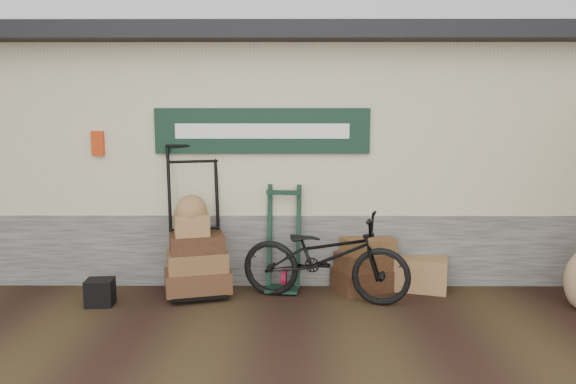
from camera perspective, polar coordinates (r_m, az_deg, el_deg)
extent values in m
plane|color=black|center=(6.26, -0.15, -12.30)|extent=(80.00, 80.00, 0.00)
cube|color=#4C4C47|center=(8.78, -0.02, -3.12)|extent=(14.00, 3.54, 0.90)
cube|color=#C3C18F|center=(8.60, -0.02, 6.71)|extent=(14.00, 3.50, 2.10)
cube|color=black|center=(8.49, -0.02, 14.45)|extent=(14.40, 4.10, 0.20)
cube|color=black|center=(6.83, -2.62, 6.21)|extent=(2.60, 0.06, 0.55)
cube|color=white|center=(6.80, -2.64, 6.20)|extent=(2.10, 0.01, 0.18)
cube|color=#BD330D|center=(7.22, -18.73, 4.71)|extent=(0.14, 0.10, 0.30)
cube|color=olive|center=(7.18, 13.36, -8.06)|extent=(0.71, 0.57, 0.41)
cube|color=black|center=(6.82, -18.55, -9.64)|extent=(0.32, 0.28, 0.30)
imported|color=black|center=(6.54, 3.78, -6.09)|extent=(1.17, 2.09, 1.15)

